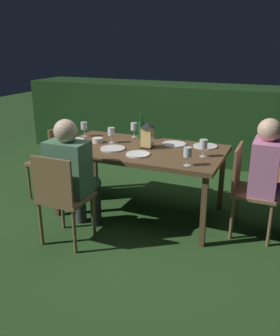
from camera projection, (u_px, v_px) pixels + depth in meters
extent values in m
plane|color=#26471E|center=(140.00, 212.00, 3.94)|extent=(16.00, 16.00, 0.00)
cube|color=brown|center=(140.00, 150.00, 3.70)|extent=(1.73, 0.96, 0.04)
cube|color=brown|center=(56.00, 185.00, 3.76)|extent=(0.05, 0.05, 0.69)
cube|color=brown|center=(204.00, 212.00, 3.17)|extent=(0.05, 0.05, 0.69)
cube|color=brown|center=(95.00, 163.00, 4.48)|extent=(0.05, 0.05, 0.69)
cube|color=brown|center=(221.00, 181.00, 3.89)|extent=(0.05, 0.05, 0.69)
cube|color=brown|center=(255.00, 192.00, 3.36)|extent=(0.40, 0.42, 0.03)
cube|color=brown|center=(237.00, 167.00, 3.35)|extent=(0.03, 0.40, 0.42)
cylinder|color=brown|center=(273.00, 209.00, 3.53)|extent=(0.03, 0.03, 0.42)
cylinder|color=brown|center=(270.00, 226.00, 3.21)|extent=(0.03, 0.03, 0.42)
cylinder|color=brown|center=(238.00, 204.00, 3.65)|extent=(0.03, 0.03, 0.42)
cylinder|color=brown|center=(232.00, 219.00, 3.34)|extent=(0.03, 0.03, 0.42)
cube|color=#C675A3|center=(265.00, 167.00, 3.25)|extent=(0.24, 0.38, 0.50)
sphere|color=#D1A889|center=(270.00, 130.00, 3.13)|extent=(0.21, 0.21, 0.21)
cylinder|color=#C675A3|center=(279.00, 190.00, 3.35)|extent=(0.36, 0.13, 0.13)
cylinder|color=#C675A3|center=(277.00, 197.00, 3.20)|extent=(0.36, 0.13, 0.13)
cube|color=brown|center=(66.00, 198.00, 3.25)|extent=(0.42, 0.40, 0.03)
cube|color=brown|center=(52.00, 182.00, 3.01)|extent=(0.40, 0.02, 0.42)
cylinder|color=brown|center=(63.00, 209.00, 3.53)|extent=(0.03, 0.03, 0.42)
cylinder|color=brown|center=(94.00, 215.00, 3.40)|extent=(0.03, 0.03, 0.42)
cylinder|color=brown|center=(41.00, 224.00, 3.24)|extent=(0.03, 0.03, 0.42)
cylinder|color=brown|center=(74.00, 232.00, 3.11)|extent=(0.03, 0.03, 0.42)
cube|color=#4C7A5B|center=(68.00, 168.00, 3.21)|extent=(0.38, 0.24, 0.50)
sphere|color=beige|center=(66.00, 131.00, 3.10)|extent=(0.21, 0.21, 0.21)
cylinder|color=#4C7A5B|center=(70.00, 186.00, 3.44)|extent=(0.13, 0.36, 0.13)
cylinder|color=#4C7A5B|center=(86.00, 189.00, 3.38)|extent=(0.13, 0.36, 0.13)
cylinder|color=#333338|center=(80.00, 202.00, 3.66)|extent=(0.11, 0.11, 0.45)
cylinder|color=#333338|center=(96.00, 205.00, 3.59)|extent=(0.11, 0.11, 0.45)
cube|color=brown|center=(49.00, 162.00, 4.24)|extent=(0.40, 0.42, 0.03)
cube|color=brown|center=(60.00, 145.00, 4.09)|extent=(0.03, 0.40, 0.42)
cylinder|color=brown|center=(29.00, 182.00, 4.22)|extent=(0.03, 0.03, 0.42)
cylinder|color=brown|center=(48.00, 173.00, 4.53)|extent=(0.03, 0.03, 0.42)
cylinder|color=brown|center=(53.00, 186.00, 4.09)|extent=(0.03, 0.03, 0.42)
cylinder|color=brown|center=(70.00, 176.00, 4.40)|extent=(0.03, 0.03, 0.42)
cube|color=black|center=(147.00, 147.00, 3.70)|extent=(0.12, 0.12, 0.01)
cube|color=#F9D17A|center=(147.00, 137.00, 3.67)|extent=(0.11, 0.11, 0.20)
cone|color=black|center=(148.00, 125.00, 3.63)|extent=(0.15, 0.15, 0.05)
cylinder|color=#195128|center=(141.00, 130.00, 4.01)|extent=(0.07, 0.07, 0.20)
cylinder|color=#195128|center=(141.00, 118.00, 3.97)|extent=(0.03, 0.03, 0.09)
cylinder|color=silver|center=(203.00, 156.00, 3.41)|extent=(0.06, 0.06, 0.00)
cylinder|color=silver|center=(203.00, 152.00, 3.40)|extent=(0.01, 0.01, 0.08)
cylinder|color=silver|center=(203.00, 144.00, 3.37)|extent=(0.08, 0.08, 0.08)
cylinder|color=maroon|center=(203.00, 146.00, 3.38)|extent=(0.07, 0.07, 0.03)
cylinder|color=silver|center=(187.00, 165.00, 3.17)|extent=(0.06, 0.06, 0.00)
cylinder|color=silver|center=(187.00, 161.00, 3.15)|extent=(0.01, 0.01, 0.08)
cylinder|color=silver|center=(188.00, 152.00, 3.12)|extent=(0.08, 0.08, 0.08)
cylinder|color=maroon|center=(188.00, 155.00, 3.13)|extent=(0.07, 0.07, 0.03)
cylinder|color=silver|center=(112.00, 143.00, 3.89)|extent=(0.06, 0.06, 0.00)
cylinder|color=silver|center=(111.00, 139.00, 3.88)|extent=(0.01, 0.01, 0.08)
cylinder|color=silver|center=(111.00, 131.00, 3.85)|extent=(0.08, 0.08, 0.08)
cylinder|color=maroon|center=(111.00, 134.00, 3.86)|extent=(0.07, 0.07, 0.03)
cylinder|color=silver|center=(85.00, 136.00, 4.16)|extent=(0.06, 0.06, 0.00)
cylinder|color=silver|center=(84.00, 133.00, 4.14)|extent=(0.01, 0.01, 0.08)
cylinder|color=silver|center=(84.00, 126.00, 4.12)|extent=(0.08, 0.08, 0.08)
cylinder|color=maroon|center=(84.00, 128.00, 4.13)|extent=(0.07, 0.07, 0.03)
cylinder|color=silver|center=(134.00, 137.00, 4.12)|extent=(0.06, 0.06, 0.00)
cylinder|color=silver|center=(134.00, 133.00, 4.11)|extent=(0.01, 0.01, 0.08)
cylinder|color=silver|center=(134.00, 126.00, 4.08)|extent=(0.08, 0.08, 0.08)
cylinder|color=maroon|center=(134.00, 128.00, 4.09)|extent=(0.07, 0.07, 0.03)
cylinder|color=silver|center=(205.00, 146.00, 3.73)|extent=(0.25, 0.25, 0.01)
cylinder|color=white|center=(138.00, 154.00, 3.46)|extent=(0.23, 0.23, 0.01)
cylinder|color=white|center=(174.00, 144.00, 3.81)|extent=(0.26, 0.26, 0.01)
cylinder|color=silver|center=(113.00, 149.00, 3.65)|extent=(0.26, 0.26, 0.01)
cylinder|color=silver|center=(98.00, 140.00, 3.89)|extent=(0.11, 0.11, 0.05)
cylinder|color=#424C1E|center=(98.00, 139.00, 3.89)|extent=(0.10, 0.10, 0.02)
cylinder|color=silver|center=(77.00, 141.00, 3.87)|extent=(0.16, 0.16, 0.05)
cylinder|color=tan|center=(77.00, 140.00, 3.87)|extent=(0.13, 0.13, 0.01)
cylinder|color=silver|center=(80.00, 146.00, 3.65)|extent=(0.12, 0.12, 0.06)
cylinder|color=#477533|center=(80.00, 145.00, 3.65)|extent=(0.10, 0.10, 0.02)
cube|color=#193816|center=(195.00, 122.00, 5.71)|extent=(5.71, 0.88, 1.15)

